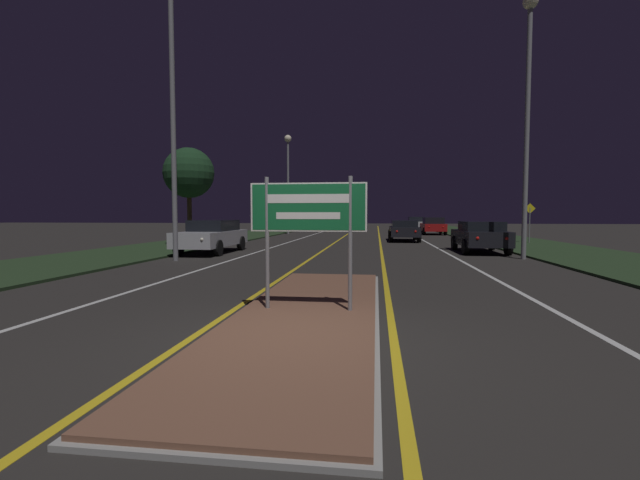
{
  "coord_description": "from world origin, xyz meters",
  "views": [
    {
      "loc": [
        1.12,
        -5.53,
        1.67
      ],
      "look_at": [
        0.0,
        2.95,
        1.17
      ],
      "focal_mm": 24.0,
      "sensor_mm": 36.0,
      "label": 1
    }
  ],
  "objects_px": {
    "streetlight_left_near": "(172,57)",
    "car_approaching_0": "(212,235)",
    "streetlight_right_near": "(528,87)",
    "streetlight_left_far": "(288,164)",
    "car_receding_3": "(415,223)",
    "car_receding_2": "(433,226)",
    "car_receding_0": "(480,236)",
    "car_receding_1": "(404,230)",
    "highway_sign": "(308,215)",
    "warning_sign": "(530,219)"
  },
  "relations": [
    {
      "from": "car_receding_1",
      "to": "car_approaching_0",
      "type": "height_order",
      "value": "car_approaching_0"
    },
    {
      "from": "warning_sign",
      "to": "highway_sign",
      "type": "bearing_deg",
      "value": -117.45
    },
    {
      "from": "streetlight_right_near",
      "to": "streetlight_left_far",
      "type": "bearing_deg",
      "value": 123.39
    },
    {
      "from": "streetlight_right_near",
      "to": "car_receding_0",
      "type": "bearing_deg",
      "value": 108.0
    },
    {
      "from": "streetlight_left_far",
      "to": "car_receding_1",
      "type": "distance_m",
      "value": 14.29
    },
    {
      "from": "streetlight_right_near",
      "to": "car_receding_3",
      "type": "xyz_separation_m",
      "value": [
        -1.01,
        33.81,
        -5.63
      ]
    },
    {
      "from": "streetlight_left_near",
      "to": "car_receding_3",
      "type": "bearing_deg",
      "value": 71.92
    },
    {
      "from": "streetlight_right_near",
      "to": "car_approaching_0",
      "type": "distance_m",
      "value": 13.98
    },
    {
      "from": "car_receding_2",
      "to": "car_receding_3",
      "type": "xyz_separation_m",
      "value": [
        -0.31,
        13.1,
        0.01
      ]
    },
    {
      "from": "car_receding_1",
      "to": "car_approaching_0",
      "type": "distance_m",
      "value": 13.24
    },
    {
      "from": "streetlight_right_near",
      "to": "car_receding_3",
      "type": "relative_size",
      "value": 2.09
    },
    {
      "from": "car_approaching_0",
      "to": "streetlight_left_near",
      "type": "bearing_deg",
      "value": -90.8
    },
    {
      "from": "streetlight_left_near",
      "to": "car_receding_1",
      "type": "relative_size",
      "value": 2.37
    },
    {
      "from": "streetlight_right_near",
      "to": "car_approaching_0",
      "type": "bearing_deg",
      "value": 174.84
    },
    {
      "from": "car_receding_3",
      "to": "warning_sign",
      "type": "relative_size",
      "value": 2.06
    },
    {
      "from": "highway_sign",
      "to": "streetlight_left_far",
      "type": "bearing_deg",
      "value": 102.36
    },
    {
      "from": "car_receding_0",
      "to": "car_receding_2",
      "type": "xyz_separation_m",
      "value": [
        0.24,
        17.83,
        0.02
      ]
    },
    {
      "from": "streetlight_left_far",
      "to": "car_receding_3",
      "type": "height_order",
      "value": "streetlight_left_far"
    },
    {
      "from": "streetlight_right_near",
      "to": "car_receding_2",
      "type": "xyz_separation_m",
      "value": [
        -0.7,
        20.71,
        -5.64
      ]
    },
    {
      "from": "highway_sign",
      "to": "streetlight_left_near",
      "type": "height_order",
      "value": "streetlight_left_near"
    },
    {
      "from": "streetlight_left_near",
      "to": "car_approaching_0",
      "type": "height_order",
      "value": "streetlight_left_near"
    },
    {
      "from": "car_receding_0",
      "to": "car_receding_3",
      "type": "height_order",
      "value": "car_receding_3"
    },
    {
      "from": "streetlight_right_near",
      "to": "car_approaching_0",
      "type": "relative_size",
      "value": 2.02
    },
    {
      "from": "highway_sign",
      "to": "streetlight_left_far",
      "type": "relative_size",
      "value": 0.25
    },
    {
      "from": "streetlight_left_near",
      "to": "car_receding_3",
      "type": "relative_size",
      "value": 2.34
    },
    {
      "from": "highway_sign",
      "to": "warning_sign",
      "type": "bearing_deg",
      "value": 62.55
    },
    {
      "from": "car_approaching_0",
      "to": "car_receding_2",
      "type": "bearing_deg",
      "value": 58.37
    },
    {
      "from": "car_receding_2",
      "to": "car_receding_3",
      "type": "distance_m",
      "value": 13.11
    },
    {
      "from": "car_receding_1",
      "to": "highway_sign",
      "type": "bearing_deg",
      "value": -97.84
    },
    {
      "from": "streetlight_left_near",
      "to": "streetlight_right_near",
      "type": "xyz_separation_m",
      "value": [
        12.79,
        2.28,
        -0.86
      ]
    },
    {
      "from": "streetlight_right_near",
      "to": "car_approaching_0",
      "type": "xyz_separation_m",
      "value": [
        -12.74,
        1.15,
        -5.63
      ]
    },
    {
      "from": "highway_sign",
      "to": "car_receding_1",
      "type": "xyz_separation_m",
      "value": [
        2.88,
        20.91,
        -0.95
      ]
    },
    {
      "from": "streetlight_left_far",
      "to": "car_approaching_0",
      "type": "xyz_separation_m",
      "value": [
        0.52,
        -18.97,
        -5.36
      ]
    },
    {
      "from": "car_receding_2",
      "to": "car_approaching_0",
      "type": "bearing_deg",
      "value": -121.63
    },
    {
      "from": "car_receding_2",
      "to": "car_receding_1",
      "type": "bearing_deg",
      "value": -107.43
    },
    {
      "from": "streetlight_right_near",
      "to": "warning_sign",
      "type": "relative_size",
      "value": 4.31
    },
    {
      "from": "streetlight_left_near",
      "to": "car_receding_1",
      "type": "bearing_deg",
      "value": 55.62
    },
    {
      "from": "streetlight_left_far",
      "to": "car_receding_3",
      "type": "xyz_separation_m",
      "value": [
        12.25,
        13.69,
        -5.36
      ]
    },
    {
      "from": "streetlight_left_near",
      "to": "car_receding_2",
      "type": "distance_m",
      "value": 26.78
    },
    {
      "from": "car_receding_2",
      "to": "car_approaching_0",
      "type": "height_order",
      "value": "car_receding_2"
    },
    {
      "from": "car_receding_2",
      "to": "streetlight_left_far",
      "type": "bearing_deg",
      "value": -177.32
    },
    {
      "from": "streetlight_right_near",
      "to": "car_receding_0",
      "type": "xyz_separation_m",
      "value": [
        -0.93,
        2.88,
        -5.65
      ]
    },
    {
      "from": "car_approaching_0",
      "to": "highway_sign",
      "type": "bearing_deg",
      "value": -61.39
    },
    {
      "from": "streetlight_right_near",
      "to": "car_receding_3",
      "type": "distance_m",
      "value": 34.29
    },
    {
      "from": "streetlight_left_near",
      "to": "car_approaching_0",
      "type": "bearing_deg",
      "value": 89.2
    },
    {
      "from": "streetlight_left_far",
      "to": "warning_sign",
      "type": "height_order",
      "value": "streetlight_left_far"
    },
    {
      "from": "highway_sign",
      "to": "car_receding_3",
      "type": "bearing_deg",
      "value": 82.66
    },
    {
      "from": "streetlight_left_far",
      "to": "streetlight_left_near",
      "type": "bearing_deg",
      "value": -88.8
    },
    {
      "from": "streetlight_right_near",
      "to": "warning_sign",
      "type": "xyz_separation_m",
      "value": [
        3.23,
        9.02,
        -4.96
      ]
    },
    {
      "from": "car_receding_3",
      "to": "warning_sign",
      "type": "height_order",
      "value": "warning_sign"
    }
  ]
}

